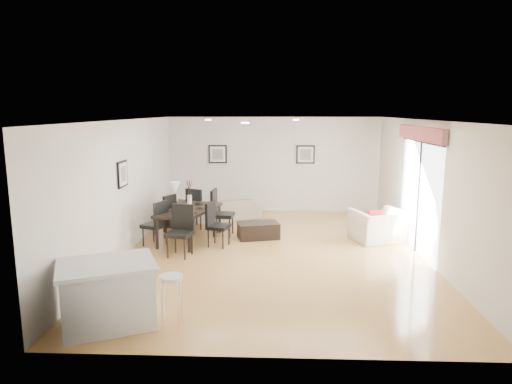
{
  "coord_description": "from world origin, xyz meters",
  "views": [
    {
      "loc": [
        0.0,
        -8.97,
        2.89
      ],
      "look_at": [
        -0.37,
        0.4,
        1.2
      ],
      "focal_mm": 32.0,
      "sensor_mm": 36.0,
      "label": 1
    }
  ],
  "objects_px": {
    "dining_chair_wnear": "(157,221)",
    "bar_stool": "(171,283)",
    "side_table": "(176,214)",
    "dining_table": "(190,212)",
    "armchair": "(378,226)",
    "dining_chair_wfar": "(167,213)",
    "dining_chair_enear": "(215,222)",
    "dining_chair_head": "(181,227)",
    "dining_chair_foot": "(196,206)",
    "dining_chair_efar": "(219,210)",
    "sofa": "(225,209)",
    "kitchen_island": "(108,294)",
    "coffee_table": "(258,230)"
  },
  "relations": [
    {
      "from": "dining_chair_wnear",
      "to": "bar_stool",
      "type": "distance_m",
      "value": 3.82
    },
    {
      "from": "side_table",
      "to": "dining_table",
      "type": "bearing_deg",
      "value": -64.5
    },
    {
      "from": "armchair",
      "to": "dining_chair_wnear",
      "type": "height_order",
      "value": "dining_chair_wnear"
    },
    {
      "from": "dining_table",
      "to": "dining_chair_wfar",
      "type": "height_order",
      "value": "dining_chair_wfar"
    },
    {
      "from": "dining_chair_wfar",
      "to": "dining_chair_enear",
      "type": "bearing_deg",
      "value": 84.29
    },
    {
      "from": "dining_chair_head",
      "to": "side_table",
      "type": "distance_m",
      "value": 2.38
    },
    {
      "from": "bar_stool",
      "to": "dining_chair_foot",
      "type": "bearing_deg",
      "value": 95.92
    },
    {
      "from": "dining_chair_efar",
      "to": "dining_table",
      "type": "bearing_deg",
      "value": 131.95
    },
    {
      "from": "sofa",
      "to": "side_table",
      "type": "relative_size",
      "value": 2.9
    },
    {
      "from": "armchair",
      "to": "dining_table",
      "type": "relative_size",
      "value": 0.57
    },
    {
      "from": "dining_chair_efar",
      "to": "kitchen_island",
      "type": "xyz_separation_m",
      "value": [
        -0.97,
        -4.56,
        -0.16
      ]
    },
    {
      "from": "armchair",
      "to": "dining_chair_head",
      "type": "bearing_deg",
      "value": -3.82
    },
    {
      "from": "dining_chair_efar",
      "to": "coffee_table",
      "type": "bearing_deg",
      "value": -97.54
    },
    {
      "from": "side_table",
      "to": "bar_stool",
      "type": "bearing_deg",
      "value": -78.51
    },
    {
      "from": "dining_table",
      "to": "coffee_table",
      "type": "bearing_deg",
      "value": 24.49
    },
    {
      "from": "dining_chair_wfar",
      "to": "kitchen_island",
      "type": "xyz_separation_m",
      "value": [
        0.25,
        -4.52,
        -0.09
      ]
    },
    {
      "from": "sofa",
      "to": "coffee_table",
      "type": "xyz_separation_m",
      "value": [
        0.96,
        -1.84,
        -0.09
      ]
    },
    {
      "from": "armchair",
      "to": "side_table",
      "type": "bearing_deg",
      "value": -32.58
    },
    {
      "from": "kitchen_island",
      "to": "bar_stool",
      "type": "height_order",
      "value": "kitchen_island"
    },
    {
      "from": "sofa",
      "to": "kitchen_island",
      "type": "distance_m",
      "value": 6.26
    },
    {
      "from": "dining_chair_efar",
      "to": "dining_chair_enear",
      "type": "bearing_deg",
      "value": -173.5
    },
    {
      "from": "sofa",
      "to": "side_table",
      "type": "bearing_deg",
      "value": 13.39
    },
    {
      "from": "armchair",
      "to": "dining_table",
      "type": "distance_m",
      "value": 4.22
    },
    {
      "from": "kitchen_island",
      "to": "sofa",
      "type": "bearing_deg",
      "value": 57.76
    },
    {
      "from": "dining_chair_enear",
      "to": "dining_chair_foot",
      "type": "distance_m",
      "value": 1.62
    },
    {
      "from": "dining_table",
      "to": "dining_chair_enear",
      "type": "bearing_deg",
      "value": -17.73
    },
    {
      "from": "dining_chair_enear",
      "to": "dining_chair_foot",
      "type": "xyz_separation_m",
      "value": [
        -0.65,
        1.49,
        0.03
      ]
    },
    {
      "from": "sofa",
      "to": "dining_chair_enear",
      "type": "xyz_separation_m",
      "value": [
        0.05,
        -2.48,
        0.26
      ]
    },
    {
      "from": "armchair",
      "to": "dining_table",
      "type": "bearing_deg",
      "value": -18.07
    },
    {
      "from": "armchair",
      "to": "dining_chair_head",
      "type": "height_order",
      "value": "dining_chair_head"
    },
    {
      "from": "dining_chair_wnear",
      "to": "dining_chair_efar",
      "type": "distance_m",
      "value": 1.52
    },
    {
      "from": "bar_stool",
      "to": "dining_chair_wnear",
      "type": "bearing_deg",
      "value": 107.03
    },
    {
      "from": "dining_chair_head",
      "to": "dining_chair_enear",
      "type": "bearing_deg",
      "value": 60.45
    },
    {
      "from": "dining_chair_head",
      "to": "side_table",
      "type": "height_order",
      "value": "dining_chair_head"
    },
    {
      "from": "dining_chair_wfar",
      "to": "dining_chair_head",
      "type": "xyz_separation_m",
      "value": [
        0.64,
        -1.46,
        0.04
      ]
    },
    {
      "from": "sofa",
      "to": "dining_chair_wfar",
      "type": "distance_m",
      "value": 2.06
    },
    {
      "from": "armchair",
      "to": "dining_chair_efar",
      "type": "distance_m",
      "value": 3.63
    },
    {
      "from": "dining_chair_head",
      "to": "coffee_table",
      "type": "distance_m",
      "value": 2.02
    },
    {
      "from": "dining_chair_head",
      "to": "dining_chair_foot",
      "type": "relative_size",
      "value": 1.03
    },
    {
      "from": "coffee_table",
      "to": "kitchen_island",
      "type": "relative_size",
      "value": 0.59
    },
    {
      "from": "side_table",
      "to": "sofa",
      "type": "bearing_deg",
      "value": 36.44
    },
    {
      "from": "dining_chair_head",
      "to": "bar_stool",
      "type": "distance_m",
      "value": 3.09
    },
    {
      "from": "dining_table",
      "to": "coffee_table",
      "type": "distance_m",
      "value": 1.61
    },
    {
      "from": "dining_chair_efar",
      "to": "dining_chair_wnear",
      "type": "bearing_deg",
      "value": 132.4
    },
    {
      "from": "dining_chair_head",
      "to": "kitchen_island",
      "type": "xyz_separation_m",
      "value": [
        -0.39,
        -3.05,
        -0.13
      ]
    },
    {
      "from": "dining_chair_wnear",
      "to": "kitchen_island",
      "type": "bearing_deg",
      "value": 28.24
    },
    {
      "from": "dining_table",
      "to": "dining_chair_foot",
      "type": "bearing_deg",
      "value": 107.87
    },
    {
      "from": "dining_chair_enear",
      "to": "bar_stool",
      "type": "height_order",
      "value": "dining_chair_enear"
    },
    {
      "from": "armchair",
      "to": "kitchen_island",
      "type": "bearing_deg",
      "value": 23.4
    },
    {
      "from": "dining_chair_head",
      "to": "dining_chair_foot",
      "type": "xyz_separation_m",
      "value": [
        -0.05,
        2.15,
        -0.02
      ]
    }
  ]
}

